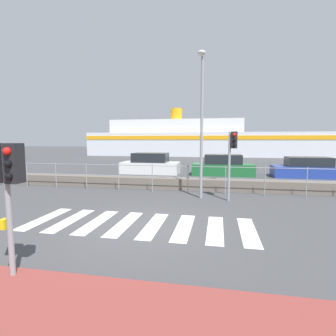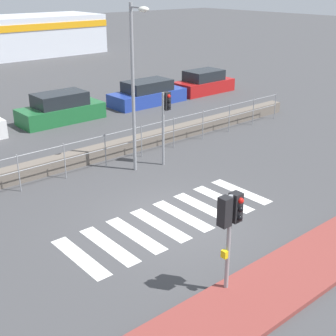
{
  "view_description": "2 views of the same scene",
  "coord_description": "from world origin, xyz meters",
  "px_view_note": "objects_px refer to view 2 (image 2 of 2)",
  "views": [
    {
      "loc": [
        2.25,
        -7.31,
        2.53
      ],
      "look_at": [
        0.47,
        2.0,
        1.5
      ],
      "focal_mm": 28.0,
      "sensor_mm": 36.0,
      "label": 1
    },
    {
      "loc": [
        -8.2,
        -9.44,
        6.75
      ],
      "look_at": [
        0.69,
        1.0,
        1.2
      ],
      "focal_mm": 50.0,
      "sensor_mm": 36.0,
      "label": 2
    }
  ],
  "objects_px": {
    "traffic_light_far": "(165,112)",
    "parked_car_blue": "(147,94)",
    "traffic_light_near": "(230,218)",
    "parked_car_green": "(61,109)",
    "parked_car_red": "(204,83)",
    "streetlamp": "(135,72)"
  },
  "relations": [
    {
      "from": "traffic_light_far",
      "to": "parked_car_green",
      "type": "xyz_separation_m",
      "value": [
        -0.2,
        8.01,
        -1.47
      ]
    },
    {
      "from": "parked_car_green",
      "to": "parked_car_red",
      "type": "height_order",
      "value": "parked_car_green"
    },
    {
      "from": "traffic_light_far",
      "to": "parked_car_blue",
      "type": "height_order",
      "value": "traffic_light_far"
    },
    {
      "from": "streetlamp",
      "to": "parked_car_green",
      "type": "bearing_deg",
      "value": 82.32
    },
    {
      "from": "traffic_light_near",
      "to": "traffic_light_far",
      "type": "distance_m",
      "value": 8.21
    },
    {
      "from": "parked_car_blue",
      "to": "streetlamp",
      "type": "bearing_deg",
      "value": -130.14
    },
    {
      "from": "traffic_light_far",
      "to": "parked_car_green",
      "type": "distance_m",
      "value": 8.14
    },
    {
      "from": "parked_car_green",
      "to": "parked_car_red",
      "type": "xyz_separation_m",
      "value": [
        10.13,
        0.0,
        -0.03
      ]
    },
    {
      "from": "traffic_light_near",
      "to": "streetlamp",
      "type": "xyz_separation_m",
      "value": [
        2.87,
        7.21,
        1.81
      ]
    },
    {
      "from": "parked_car_blue",
      "to": "parked_car_red",
      "type": "xyz_separation_m",
      "value": [
        4.55,
        0.0,
        0.02
      ]
    },
    {
      "from": "traffic_light_far",
      "to": "parked_car_green",
      "type": "relative_size",
      "value": 0.67
    },
    {
      "from": "streetlamp",
      "to": "parked_car_green",
      "type": "xyz_separation_m",
      "value": [
        1.06,
        7.88,
        -3.1
      ]
    },
    {
      "from": "parked_car_green",
      "to": "parked_car_blue",
      "type": "distance_m",
      "value": 5.58
    },
    {
      "from": "traffic_light_far",
      "to": "parked_car_green",
      "type": "height_order",
      "value": "traffic_light_far"
    },
    {
      "from": "traffic_light_near",
      "to": "traffic_light_far",
      "type": "height_order",
      "value": "traffic_light_far"
    },
    {
      "from": "traffic_light_near",
      "to": "parked_car_green",
      "type": "height_order",
      "value": "traffic_light_near"
    },
    {
      "from": "parked_car_blue",
      "to": "parked_car_red",
      "type": "bearing_deg",
      "value": 0.0
    },
    {
      "from": "traffic_light_near",
      "to": "parked_car_red",
      "type": "relative_size",
      "value": 0.63
    },
    {
      "from": "traffic_light_far",
      "to": "parked_car_blue",
      "type": "xyz_separation_m",
      "value": [
        5.38,
        8.01,
        -1.52
      ]
    },
    {
      "from": "traffic_light_near",
      "to": "parked_car_red",
      "type": "bearing_deg",
      "value": 47.01
    },
    {
      "from": "parked_car_green",
      "to": "parked_car_red",
      "type": "bearing_deg",
      "value": 0.0
    },
    {
      "from": "traffic_light_near",
      "to": "parked_car_blue",
      "type": "distance_m",
      "value": 17.9
    }
  ]
}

